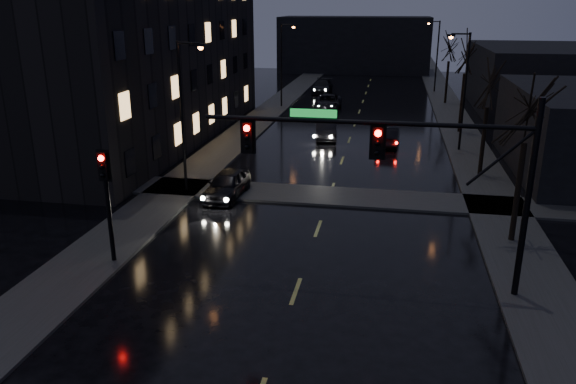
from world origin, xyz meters
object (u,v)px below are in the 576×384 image
at_px(oncoming_car_b, 326,129).
at_px(oncoming_car_d, 322,87).
at_px(oncoming_car_c, 328,102).
at_px(oncoming_car_a, 227,184).
at_px(lead_car, 388,136).

bearing_deg(oncoming_car_b, oncoming_car_d, 90.75).
relative_size(oncoming_car_b, oncoming_car_c, 0.85).
height_order(oncoming_car_a, oncoming_car_b, oncoming_car_b).
xyz_separation_m(oncoming_car_d, lead_car, (7.85, -24.23, -0.04)).
distance_m(oncoming_car_b, oncoming_car_d, 23.17).
bearing_deg(oncoming_car_c, oncoming_car_a, -95.63).
bearing_deg(oncoming_car_c, oncoming_car_d, 99.18).
bearing_deg(oncoming_car_b, lead_car, -22.43).
bearing_deg(oncoming_car_a, oncoming_car_c, 88.13).
bearing_deg(oncoming_car_a, oncoming_car_b, 79.27).
relative_size(oncoming_car_a, lead_car, 0.97).
xyz_separation_m(oncoming_car_c, lead_car, (5.98, -13.75, -0.01)).
xyz_separation_m(oncoming_car_a, lead_car, (8.20, 13.36, -0.00)).
xyz_separation_m(oncoming_car_a, oncoming_car_b, (3.52, 14.64, 0.01)).
bearing_deg(lead_car, oncoming_car_d, -69.42).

